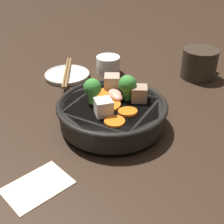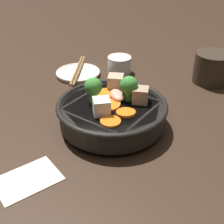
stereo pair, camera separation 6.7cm
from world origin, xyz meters
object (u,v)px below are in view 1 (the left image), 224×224
object	(u,v)px
dark_mug	(200,63)
stirfry_bowl	(112,110)
side_saucer	(67,75)
chopsticks_pair	(67,72)
tea_cup	(108,65)

from	to	relation	value
dark_mug	stirfry_bowl	bearing A→B (deg)	-172.97
side_saucer	dark_mug	bearing A→B (deg)	-38.07
stirfry_bowl	side_saucer	xyz separation A→B (m)	(0.05, 0.28, -0.03)
chopsticks_pair	dark_mug	bearing A→B (deg)	-38.07
side_saucer	dark_mug	world-z (taller)	dark_mug
tea_cup	chopsticks_pair	bearing A→B (deg)	157.18
chopsticks_pair	side_saucer	bearing A→B (deg)	180.00
tea_cup	chopsticks_pair	size ratio (longest dim) A/B	0.41
stirfry_bowl	chopsticks_pair	xyz separation A→B (m)	(0.05, 0.28, -0.02)
dark_mug	side_saucer	bearing A→B (deg)	141.93
stirfry_bowl	dark_mug	xyz separation A→B (m)	(0.35, 0.04, 0.00)
stirfry_bowl	tea_cup	size ratio (longest dim) A/B	3.45
chopsticks_pair	stirfry_bowl	bearing A→B (deg)	-101.06
side_saucer	chopsticks_pair	world-z (taller)	chopsticks_pair
stirfry_bowl	side_saucer	distance (m)	0.28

